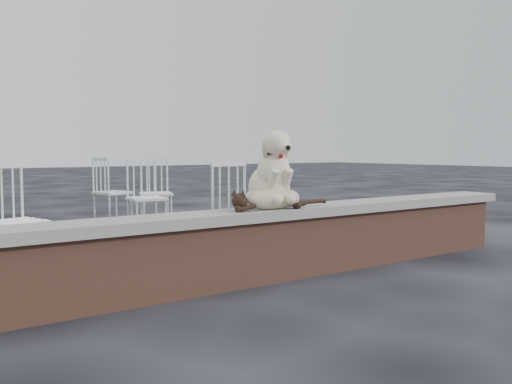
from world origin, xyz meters
TOP-DOWN VIEW (x-y plane):
  - ground at (0.00, 0.00)m, footprint 60.00×60.00m
  - brick_wall at (0.00, 0.00)m, footprint 6.00×0.30m
  - capstone at (0.00, 0.00)m, footprint 6.20×0.40m
  - dog at (0.25, 0.09)m, footprint 0.49×0.60m
  - cat at (0.17, -0.06)m, footprint 1.09×0.40m
  - chair_e at (0.42, 3.93)m, footprint 0.67×0.67m
  - chair_b at (0.39, 2.77)m, footprint 0.62×0.62m
  - chair_c at (0.25, 0.90)m, footprint 0.59×0.59m
  - chair_d at (0.81, 3.37)m, footprint 0.71×0.71m
  - chair_a at (-1.46, 1.31)m, footprint 0.70×0.70m

SIDE VIEW (x-z plane):
  - ground at x=0.00m, z-range 0.00..0.00m
  - brick_wall at x=0.00m, z-range 0.00..0.50m
  - chair_e at x=0.42m, z-range 0.00..0.94m
  - chair_b at x=0.39m, z-range 0.00..0.94m
  - chair_c at x=0.25m, z-range 0.00..0.94m
  - chair_d at x=0.81m, z-range 0.00..0.94m
  - chair_a at x=-1.46m, z-range 0.00..0.94m
  - capstone at x=0.00m, z-range 0.50..0.58m
  - cat at x=0.17m, z-range 0.58..0.76m
  - dog at x=0.25m, z-range 0.58..1.22m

